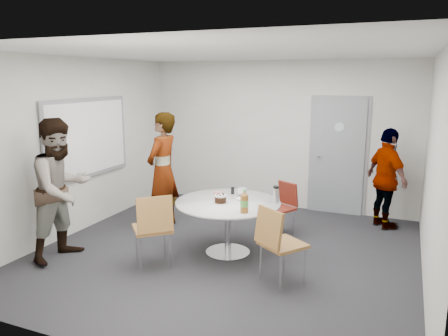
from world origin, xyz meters
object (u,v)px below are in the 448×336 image
at_px(chair_far, 283,203).
at_px(person_main, 163,171).
at_px(chair_near_right, 277,238).
at_px(table, 229,209).
at_px(person_left, 62,189).
at_px(person_right, 387,179).
at_px(chair_near_left, 154,223).
at_px(door, 338,156).
at_px(whiteboard, 88,138).

relative_size(chair_far, person_main, 0.43).
height_order(chair_near_right, chair_far, chair_near_right).
bearing_deg(table, person_left, -154.35).
bearing_deg(person_left, chair_far, -44.11).
bearing_deg(table, chair_far, 66.73).
bearing_deg(person_left, table, -58.03).
bearing_deg(table, person_right, 45.95).
bearing_deg(table, chair_near_left, -130.92).
height_order(door, person_main, door).
xyz_separation_m(whiteboard, person_left, (0.51, -1.18, -0.51)).
distance_m(whiteboard, table, 2.64).
relative_size(door, person_right, 1.31).
bearing_deg(person_right, whiteboard, 74.21).
height_order(door, chair_near_right, door).
relative_size(door, table, 1.49).
bearing_deg(person_main, chair_near_right, 60.95).
xyz_separation_m(table, person_right, (1.90, 1.97, 0.17)).
xyz_separation_m(door, person_right, (0.85, -0.53, -0.22)).
bearing_deg(table, person_main, 155.66).
distance_m(chair_near_left, person_left, 1.35).
bearing_deg(chair_near_right, chair_far, 137.64).
height_order(table, chair_near_left, table).
bearing_deg(whiteboard, person_main, 21.11).
bearing_deg(person_right, table, 98.52).
bearing_deg(person_left, person_main, -13.81).
bearing_deg(whiteboard, table, -4.92).
bearing_deg(table, chair_near_right, -37.46).
bearing_deg(whiteboard, door, 32.66).
relative_size(chair_near_right, person_right, 0.58).
xyz_separation_m(whiteboard, chair_near_right, (3.36, -0.87, -0.87)).
bearing_deg(door, chair_far, -112.49).
bearing_deg(person_main, person_right, 112.48).
bearing_deg(chair_near_left, chair_near_right, -36.41).
bearing_deg(chair_near_left, person_left, 144.75).
height_order(door, person_left, door).
bearing_deg(whiteboard, chair_near_left, -29.45).
bearing_deg(person_left, door, -35.09).
bearing_deg(door, person_main, -142.97).
xyz_separation_m(whiteboard, chair_far, (2.97, 0.86, -0.96)).
xyz_separation_m(door, chair_near_right, (-0.20, -3.15, -0.45)).
bearing_deg(chair_near_left, chair_far, 16.31).
xyz_separation_m(chair_near_right, person_right, (1.05, 2.62, 0.23)).
xyz_separation_m(whiteboard, chair_near_left, (1.81, -1.02, -0.85)).
xyz_separation_m(chair_near_left, person_right, (2.60, 2.77, 0.21)).
bearing_deg(chair_near_right, whiteboard, -159.67).
xyz_separation_m(table, chair_far, (0.46, 1.07, -0.15)).
bearing_deg(chair_near_right, chair_near_left, -139.57).
relative_size(table, chair_near_left, 1.46).
relative_size(table, person_left, 0.76).
bearing_deg(chair_far, person_left, 68.64).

